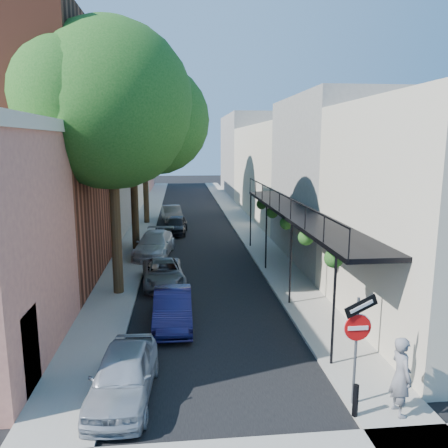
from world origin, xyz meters
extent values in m
plane|color=black|center=(0.00, 0.00, 0.00)|extent=(160.00, 160.00, 0.00)
cube|color=black|center=(0.00, 30.00, 0.01)|extent=(6.00, 64.00, 0.01)
cube|color=gray|center=(-4.00, 30.00, 0.06)|extent=(2.00, 64.00, 0.12)
cube|color=gray|center=(4.00, 30.00, 0.06)|extent=(2.00, 64.00, 0.12)
cube|color=beige|center=(-5.05, 2.50, 1.20)|extent=(0.10, 1.20, 2.20)
cube|color=gray|center=(-5.02, 14.00, 8.00)|extent=(0.06, 7.00, 4.00)
cube|color=gray|center=(-9.00, 26.00, 4.50)|extent=(8.00, 12.00, 9.00)
cube|color=beige|center=(-9.00, 40.00, 5.00)|extent=(8.00, 16.00, 10.00)
cube|color=tan|center=(-9.00, 54.00, 4.00)|extent=(8.00, 12.00, 8.00)
cube|color=gray|center=(9.00, 15.00, 4.50)|extent=(8.00, 10.00, 9.00)
cube|color=beige|center=(9.00, 30.00, 4.00)|extent=(8.00, 20.00, 8.00)
cube|color=gray|center=(9.00, 48.00, 5.00)|extent=(8.00, 16.00, 10.00)
cube|color=black|center=(4.20, 10.00, 3.50)|extent=(2.00, 16.00, 0.15)
cube|color=black|center=(3.25, 10.00, 4.38)|extent=(0.05, 16.00, 0.05)
cylinder|color=black|center=(3.30, 3.00, 1.81)|extent=(0.08, 0.08, 3.40)
cylinder|color=black|center=(3.30, 18.00, 1.81)|extent=(0.08, 0.08, 3.40)
sphere|color=#174814|center=(3.60, 4.00, 3.05)|extent=(0.60, 0.60, 0.60)
sphere|color=#174814|center=(3.60, 10.00, 3.05)|extent=(0.60, 0.60, 0.60)
sphere|color=#174814|center=(3.60, 16.00, 3.05)|extent=(0.60, 0.60, 0.60)
cylinder|color=#595B60|center=(3.15, 1.00, 1.45)|extent=(0.07, 0.07, 2.90)
cylinder|color=red|center=(3.15, 0.96, 2.15)|extent=(0.66, 0.04, 0.66)
cube|color=white|center=(3.15, 0.93, 2.15)|extent=(0.50, 0.02, 0.10)
cylinder|color=white|center=(3.15, 0.98, 2.15)|extent=(0.70, 0.02, 0.70)
cube|color=black|center=(3.20, 0.95, 2.70)|extent=(0.89, 0.15, 0.58)
cube|color=white|center=(3.20, 0.92, 2.70)|extent=(0.60, 0.10, 0.31)
cylinder|color=black|center=(3.00, 0.50, 0.52)|extent=(0.14, 0.14, 0.80)
cylinder|color=#312313|center=(-3.80, 10.00, 3.50)|extent=(0.44, 0.44, 7.00)
sphere|color=#174814|center=(-3.80, 10.00, 8.02)|extent=(6.80, 6.80, 6.80)
sphere|color=#174814|center=(-2.10, 11.02, 7.52)|extent=(4.76, 4.76, 4.76)
cylinder|color=#312313|center=(-3.80, 18.00, 3.15)|extent=(0.44, 0.44, 6.30)
sphere|color=#174814|center=(-3.80, 18.00, 7.20)|extent=(6.00, 6.00, 6.00)
sphere|color=#174814|center=(-2.30, 18.90, 6.70)|extent=(4.20, 4.20, 4.20)
cylinder|color=#312313|center=(-3.80, 27.00, 3.67)|extent=(0.44, 0.44, 7.35)
sphere|color=#174814|center=(-3.80, 27.00, 8.40)|extent=(7.00, 7.00, 7.00)
sphere|color=#174814|center=(-2.05, 28.05, 7.90)|extent=(4.90, 4.90, 4.90)
imported|color=#959CA5|center=(-2.60, 2.00, 0.65)|extent=(1.76, 3.92, 1.31)
imported|color=#13123A|center=(-1.40, 6.55, 0.64)|extent=(1.37, 3.87, 1.27)
imported|color=#5B5E63|center=(-1.90, 11.15, 0.57)|extent=(2.24, 4.24, 1.14)
imported|color=silver|center=(-2.60, 16.58, 0.69)|extent=(2.54, 4.99, 1.39)
imported|color=black|center=(-1.40, 22.79, 0.65)|extent=(1.80, 3.91, 1.30)
imported|color=#635A54|center=(-1.77, 27.62, 0.68)|extent=(1.97, 4.27, 1.36)
imported|color=slate|center=(4.09, 0.50, 1.09)|extent=(0.48, 0.72, 1.94)
camera|label=1|loc=(-1.06, -8.55, 6.55)|focal=35.00mm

